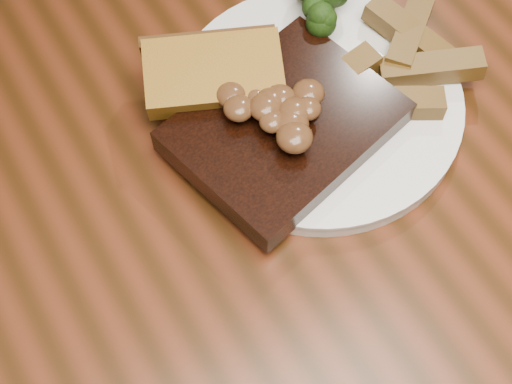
% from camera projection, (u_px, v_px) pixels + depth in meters
% --- Properties ---
extents(dining_table, '(1.60, 0.90, 0.75)m').
position_uv_depth(dining_table, '(266.00, 242.00, 0.67)').
color(dining_table, '#4B200F').
rests_on(dining_table, ground).
extents(plate, '(0.29, 0.29, 0.01)m').
position_uv_depth(plate, '(317.00, 103.00, 0.62)').
color(plate, white).
rests_on(plate, dining_table).
extents(steak, '(0.20, 0.17, 0.03)m').
position_uv_depth(steak, '(285.00, 127.00, 0.59)').
color(steak, black).
rests_on(steak, plate).
extents(steak_bone, '(0.14, 0.04, 0.02)m').
position_uv_depth(steak_bone, '(325.00, 184.00, 0.57)').
color(steak_bone, beige).
rests_on(steak_bone, plate).
extents(mushroom_pile, '(0.08, 0.08, 0.03)m').
position_uv_depth(mushroom_pile, '(276.00, 101.00, 0.57)').
color(mushroom_pile, '#4F3118').
rests_on(mushroom_pile, steak).
extents(garlic_bread, '(0.13, 0.10, 0.02)m').
position_uv_depth(garlic_bread, '(215.00, 88.00, 0.61)').
color(garlic_bread, '#9C701C').
rests_on(garlic_bread, plate).
extents(potato_wedges, '(0.12, 0.12, 0.02)m').
position_uv_depth(potato_wedges, '(381.00, 54.00, 0.63)').
color(potato_wedges, brown).
rests_on(potato_wedges, plate).
extents(broccoli_cluster, '(0.07, 0.07, 0.04)m').
position_uv_depth(broccoli_cluster, '(318.00, 4.00, 0.64)').
color(broccoli_cluster, '#1D380C').
rests_on(broccoli_cluster, plate).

